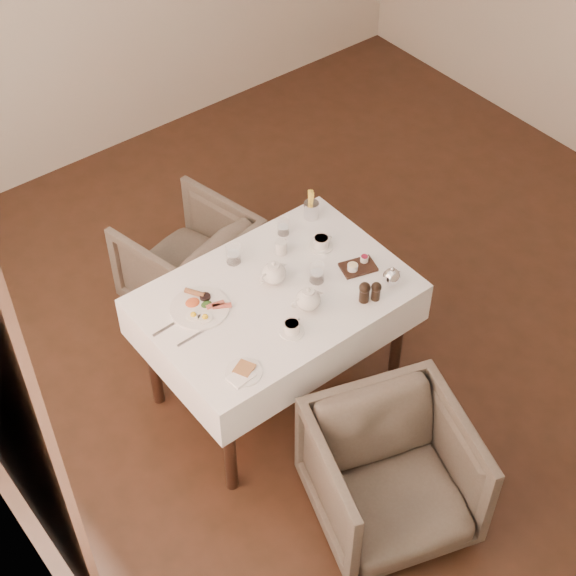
# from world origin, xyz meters

# --- Properties ---
(table) EXTENTS (1.28, 0.88, 0.75)m
(table) POSITION_xyz_m (-0.78, -0.02, 0.64)
(table) COLOR black
(table) RESTS_ON ground
(armchair_near) EXTENTS (0.88, 0.89, 0.65)m
(armchair_near) POSITION_xyz_m (-0.82, -0.94, 0.32)
(armchair_near) COLOR #4E4339
(armchair_near) RESTS_ON ground
(armchair_far) EXTENTS (0.77, 0.78, 0.60)m
(armchair_far) POSITION_xyz_m (-0.74, 0.86, 0.30)
(armchair_far) COLOR #4E4339
(armchair_far) RESTS_ON ground
(breakfast_plate) EXTENTS (0.29, 0.29, 0.04)m
(breakfast_plate) POSITION_xyz_m (-1.12, 0.12, 0.76)
(breakfast_plate) COLOR white
(breakfast_plate) RESTS_ON table
(side_plate) EXTENTS (0.17, 0.17, 0.02)m
(side_plate) POSITION_xyz_m (-1.20, -0.33, 0.76)
(side_plate) COLOR white
(side_plate) RESTS_ON table
(teapot_centre) EXTENTS (0.18, 0.14, 0.13)m
(teapot_centre) POSITION_xyz_m (-0.74, 0.05, 0.82)
(teapot_centre) COLOR white
(teapot_centre) RESTS_ON table
(teapot_front) EXTENTS (0.19, 0.16, 0.13)m
(teapot_front) POSITION_xyz_m (-0.72, -0.19, 0.82)
(teapot_front) COLOR white
(teapot_front) RESTS_ON table
(creamer) EXTENTS (0.07, 0.07, 0.07)m
(creamer) POSITION_xyz_m (-0.58, 0.19, 0.79)
(creamer) COLOR white
(creamer) RESTS_ON table
(teacup_near) EXTENTS (0.12, 0.12, 0.06)m
(teacup_near) POSITION_xyz_m (-0.87, -0.27, 0.78)
(teacup_near) COLOR white
(teacup_near) RESTS_ON table
(teacup_far) EXTENTS (0.12, 0.12, 0.06)m
(teacup_far) POSITION_xyz_m (-0.39, 0.10, 0.78)
(teacup_far) COLOR white
(teacup_far) RESTS_ON table
(glass_left) EXTENTS (0.09, 0.09, 0.10)m
(glass_left) POSITION_xyz_m (-0.81, 0.29, 0.81)
(glass_left) COLOR silver
(glass_left) RESTS_ON table
(glass_mid) EXTENTS (0.08, 0.08, 0.10)m
(glass_mid) POSITION_xyz_m (-0.56, -0.08, 0.81)
(glass_mid) COLOR silver
(glass_mid) RESTS_ON table
(glass_right) EXTENTS (0.08, 0.08, 0.09)m
(glass_right) POSITION_xyz_m (-0.48, 0.30, 0.80)
(glass_right) COLOR silver
(glass_right) RESTS_ON table
(condiment_board) EXTENTS (0.20, 0.16, 0.04)m
(condiment_board) POSITION_xyz_m (-0.35, -0.13, 0.77)
(condiment_board) COLOR black
(condiment_board) RESTS_ON table
(pepper_mill_left) EXTENTS (0.07, 0.07, 0.12)m
(pepper_mill_left) POSITION_xyz_m (-0.47, -0.32, 0.81)
(pepper_mill_left) COLOR black
(pepper_mill_left) RESTS_ON table
(pepper_mill_right) EXTENTS (0.07, 0.07, 0.10)m
(pepper_mill_right) POSITION_xyz_m (-0.42, -0.35, 0.81)
(pepper_mill_right) COLOR black
(pepper_mill_right) RESTS_ON table
(silver_pot) EXTENTS (0.13, 0.12, 0.11)m
(silver_pot) POSITION_xyz_m (-0.30, -0.32, 0.81)
(silver_pot) COLOR white
(silver_pot) RESTS_ON table
(fries_cup) EXTENTS (0.08, 0.08, 0.17)m
(fries_cup) POSITION_xyz_m (-0.28, 0.31, 0.83)
(fries_cup) COLOR silver
(fries_cup) RESTS_ON table
(cutlery_fork) EXTENTS (0.20, 0.03, 0.00)m
(cutlery_fork) POSITION_xyz_m (-1.30, 0.11, 0.76)
(cutlery_fork) COLOR silver
(cutlery_fork) RESTS_ON table
(cutlery_knife) EXTENTS (0.19, 0.02, 0.00)m
(cutlery_knife) POSITION_xyz_m (-1.25, -0.01, 0.76)
(cutlery_knife) COLOR silver
(cutlery_knife) RESTS_ON table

